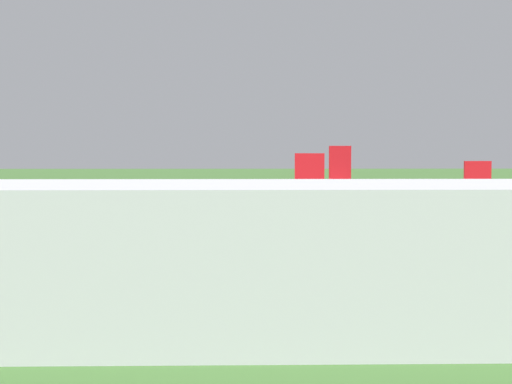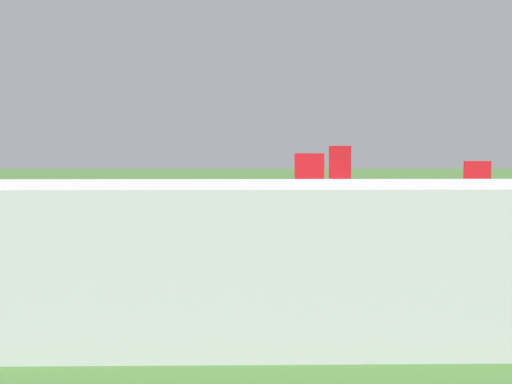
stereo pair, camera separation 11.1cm
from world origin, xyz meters
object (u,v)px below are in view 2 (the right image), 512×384
at_px(terminal_building, 65,254).
at_px(service_car_ops, 483,210).
at_px(service_truck_baggage, 43,207).
at_px(traffic_cone_orange, 226,199).
at_px(no_stopping_sign, 236,193).
at_px(service_car_followme, 238,217).
at_px(service_truck_fuel, 439,215).
at_px(airliner_parked_mid, 200,214).
at_px(airliner_main, 258,193).

height_order(terminal_building, service_car_ops, terminal_building).
xyz_separation_m(service_truck_baggage, traffic_cone_orange, (-42.15, -45.09, -1.13)).
bearing_deg(service_truck_baggage, no_stopping_sign, -132.02).
bearing_deg(service_car_followme, service_truck_baggage, -26.09).
distance_m(service_truck_baggage, no_stopping_sign, 67.64).
distance_m(service_car_ops, traffic_cone_orange, 79.30).
xyz_separation_m(service_truck_baggage, service_car_followme, (-45.94, 22.50, -0.56)).
distance_m(service_truck_fuel, traffic_cone_orange, 83.33).
xyz_separation_m(airliner_parked_mid, traffic_cone_orange, (-2.64, -94.62, -3.62)).
bearing_deg(no_stopping_sign, service_truck_fuel, 119.24).
relative_size(terminal_building, service_car_followme, 24.51).
relative_size(terminal_building, no_stopping_sign, 36.88).
xyz_separation_m(airliner_main, airliner_parked_mid, (11.22, 54.95, -0.46)).
relative_size(service_truck_baggage, service_truck_fuel, 0.99).
bearing_deg(service_car_ops, service_car_followme, 15.99).
xyz_separation_m(terminal_building, no_stopping_sign, (-12.96, -167.55, -4.69)).
distance_m(terminal_building, service_truck_baggage, 121.77).
bearing_deg(service_car_followme, airliner_main, -99.73).
distance_m(service_truck_fuel, no_stopping_sign, 86.14).
height_order(terminal_building, service_truck_fuel, terminal_building).
height_order(airliner_main, airliner_parked_mid, airliner_main).
height_order(service_truck_baggage, service_car_ops, service_truck_baggage).
xyz_separation_m(airliner_parked_mid, service_car_followme, (-6.44, -27.04, -3.05)).
distance_m(service_car_followme, service_car_ops, 58.90).
height_order(airliner_parked_mid, terminal_building, terminal_building).
xyz_separation_m(airliner_main, service_truck_baggage, (50.73, 5.42, -2.95)).
bearing_deg(terminal_building, no_stopping_sign, -94.42).
height_order(airliner_parked_mid, service_truck_fuel, airliner_parked_mid).
relative_size(airliner_main, service_car_followme, 11.99).
distance_m(service_car_followme, no_stopping_sign, 72.76).
height_order(service_truck_baggage, no_stopping_sign, no_stopping_sign).
relative_size(service_truck_fuel, no_stopping_sign, 2.06).
bearing_deg(airliner_parked_mid, service_car_followme, -103.39).
bearing_deg(no_stopping_sign, service_car_ops, 135.38).
bearing_deg(service_truck_baggage, service_car_ops, 176.50).
relative_size(airliner_parked_mid, service_car_followme, 10.81).
distance_m(airliner_main, no_stopping_sign, 45.24).
bearing_deg(airliner_main, service_car_followme, 80.27).
xyz_separation_m(service_truck_baggage, service_car_ops, (-102.56, 6.28, -0.56)).
bearing_deg(terminal_building, airliner_main, -98.54).
relative_size(airliner_main, terminal_building, 0.49).
distance_m(service_car_followme, traffic_cone_orange, 67.69).
bearing_deg(service_truck_fuel, service_car_followme, -3.34).
bearing_deg(airliner_parked_mid, terminal_building, 83.94).
bearing_deg(no_stopping_sign, traffic_cone_orange, 58.84).
distance_m(airliner_parked_mid, no_stopping_sign, 99.97).
bearing_deg(traffic_cone_orange, service_truck_fuel, 122.85).
xyz_separation_m(service_car_followme, traffic_cone_orange, (3.79, -67.58, -0.57)).
distance_m(airliner_parked_mid, terminal_building, 68.20).
xyz_separation_m(service_car_ops, traffic_cone_orange, (60.41, -51.36, -0.57)).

